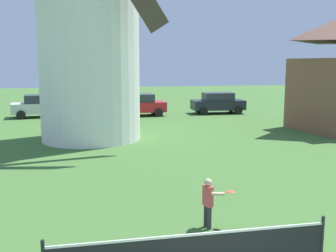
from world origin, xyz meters
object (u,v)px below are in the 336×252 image
object	(u,v)px
parked_car_red	(138,105)
stray_ball	(305,238)
tennis_net	(193,251)
player_far	(209,200)
parked_car_silver	(42,106)
parked_car_black	(218,103)

from	to	relation	value
parked_car_red	stray_ball	bearing A→B (deg)	-88.12
tennis_net	player_far	world-z (taller)	player_far
player_far	parked_car_silver	bearing A→B (deg)	105.19
tennis_net	parked_car_silver	size ratio (longest dim) A/B	1.13
tennis_net	player_far	size ratio (longest dim) A/B	4.07
tennis_net	parked_car_silver	bearing A→B (deg)	101.26
parked_car_silver	tennis_net	bearing A→B (deg)	-78.74
parked_car_red	parked_car_black	size ratio (longest dim) A/B	0.99
player_far	stray_ball	size ratio (longest dim) A/B	5.32
tennis_net	player_far	distance (m)	2.61
player_far	stray_ball	world-z (taller)	player_far
stray_ball	parked_car_black	world-z (taller)	parked_car_black
tennis_net	stray_ball	size ratio (longest dim) A/B	21.66
stray_ball	parked_car_red	world-z (taller)	parked_car_red
parked_car_red	parked_car_silver	bearing A→B (deg)	173.44
parked_car_silver	parked_car_red	xyz separation A→B (m)	(6.71, -0.77, -0.00)
stray_ball	parked_car_black	size ratio (longest dim) A/B	0.06
stray_ball	parked_car_red	xyz separation A→B (m)	(-0.70, 21.26, 0.70)
stray_ball	parked_car_silver	xyz separation A→B (m)	(-7.41, 22.03, 0.70)
parked_car_silver	parked_car_black	xyz separation A→B (m)	(12.75, -0.56, -0.00)
player_far	parked_car_red	distance (m)	20.11
stray_ball	parked_car_black	distance (m)	22.14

